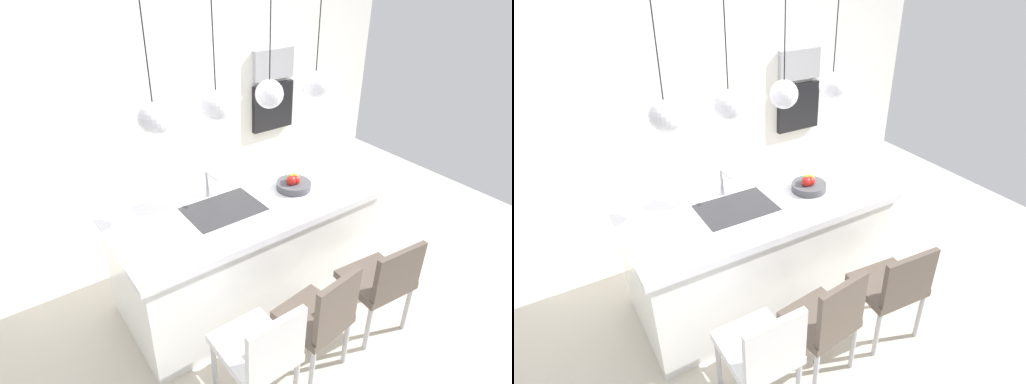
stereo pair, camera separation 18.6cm
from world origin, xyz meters
TOP-DOWN VIEW (x-y plane):
  - floor at (0.00, 0.00)m, footprint 6.60×6.60m
  - back_wall at (0.00, 1.65)m, footprint 6.00×0.10m
  - kitchen_island at (0.00, 0.00)m, footprint 2.07×0.97m
  - sink_basin at (-0.19, 0.00)m, footprint 0.56×0.40m
  - faucet at (-0.19, 0.21)m, footprint 0.02×0.17m
  - fruit_bowl at (0.43, -0.06)m, footprint 0.28×0.28m
  - microwave at (1.44, 1.58)m, footprint 0.54×0.08m
  - oven at (1.44, 1.58)m, footprint 0.56×0.08m
  - chair_near at (-0.51, -0.92)m, footprint 0.42×0.47m
  - chair_middle at (-0.03, -0.92)m, footprint 0.45×0.45m
  - chair_far at (0.58, -0.92)m, footprint 0.49×0.45m
  - pendant_light_left at (-0.64, 0.00)m, footprint 0.20×0.20m
  - pendant_light_center_left at (-0.21, 0.00)m, footprint 0.20×0.20m
  - pendant_light_center_right at (0.21, 0.00)m, footprint 0.20×0.20m
  - pendant_light_right at (0.64, 0.00)m, footprint 0.20×0.20m

SIDE VIEW (x-z plane):
  - floor at x=0.00m, z-range 0.00..0.00m
  - kitchen_island at x=0.00m, z-range 0.00..0.91m
  - chair_far at x=0.58m, z-range 0.07..0.91m
  - chair_middle at x=-0.03m, z-range 0.05..0.93m
  - chair_near at x=-0.51m, z-range 0.06..0.93m
  - sink_basin at x=-0.19m, z-range 0.89..0.91m
  - oven at x=1.44m, z-range 0.67..1.23m
  - fruit_bowl at x=0.43m, z-range 0.88..1.02m
  - faucet at x=-0.19m, z-range 0.94..1.16m
  - back_wall at x=0.00m, z-range 0.00..2.60m
  - microwave at x=1.44m, z-range 1.28..1.62m
  - pendant_light_left at x=-0.64m, z-range 1.30..2.11m
  - pendant_light_center_left at x=-0.21m, z-range 1.30..2.11m
  - pendant_light_center_right at x=0.21m, z-range 1.30..2.11m
  - pendant_light_right at x=0.64m, z-range 1.30..2.11m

